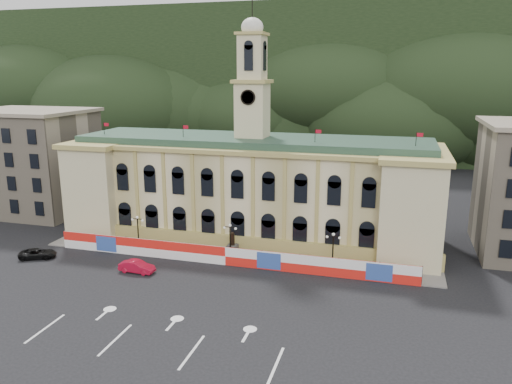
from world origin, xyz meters
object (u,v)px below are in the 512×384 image
(statue, at_px, (233,249))
(black_suv, at_px, (38,254))
(lamp_center, at_px, (230,238))
(red_sedan, at_px, (137,267))

(statue, xyz_separation_m, black_suv, (-25.91, -7.78, -0.51))
(statue, height_order, black_suv, statue)
(lamp_center, height_order, red_sedan, lamp_center)
(statue, height_order, red_sedan, statue)
(statue, distance_m, lamp_center, 2.14)
(red_sedan, xyz_separation_m, black_suv, (-15.73, 0.73, -0.10))
(red_sedan, bearing_deg, statue, -47.74)
(statue, xyz_separation_m, red_sedan, (-10.18, -8.50, -0.41))
(red_sedan, height_order, black_suv, red_sedan)
(statue, bearing_deg, red_sedan, -140.13)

